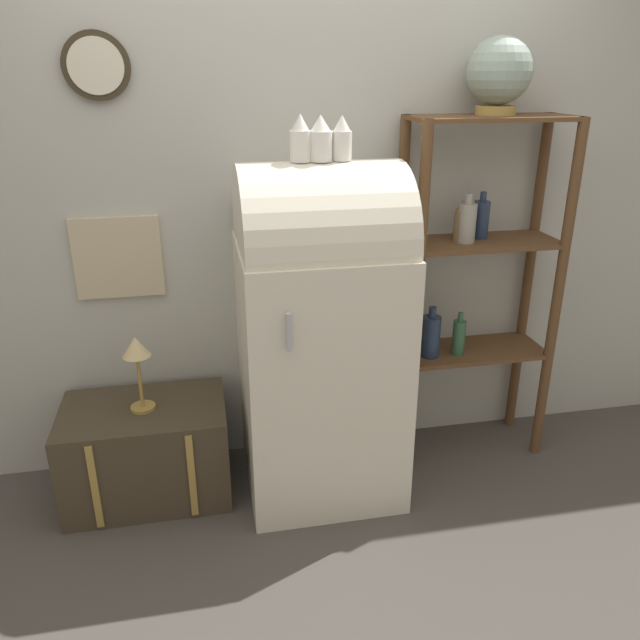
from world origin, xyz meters
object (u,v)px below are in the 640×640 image
suitcase_trunk (147,450)px  vase_left (300,140)px  refrigerator (320,329)px  vase_right (342,139)px  desk_lamp (137,356)px  vase_center (321,140)px  globe (499,73)px

suitcase_trunk → vase_left: size_ratio=4.01×
suitcase_trunk → vase_left: vase_left is taller
refrigerator → vase_right: bearing=0.3°
suitcase_trunk → desk_lamp: 0.49m
refrigerator → desk_lamp: bearing=176.4°
vase_center → desk_lamp: bearing=175.9°
refrigerator → globe: size_ratio=4.73×
suitcase_trunk → vase_right: size_ratio=4.18×
vase_left → vase_right: (0.17, 0.01, -0.00)m
globe → vase_center: globe is taller
vase_right → desk_lamp: bearing=176.8°
vase_right → vase_left: bearing=-178.0°
globe → vase_center: (-0.83, -0.19, -0.24)m
vase_right → suitcase_trunk: bearing=176.2°
vase_left → vase_right: 0.17m
vase_center → globe: bearing=13.1°
desk_lamp → globe: bearing=4.7°
vase_left → vase_center: vase_left is taller
suitcase_trunk → globe: 2.32m
refrigerator → vase_left: vase_left is taller
suitcase_trunk → vase_right: bearing=-3.8°
globe → desk_lamp: size_ratio=0.92×
vase_right → desk_lamp: 1.27m
vase_center → vase_right: vase_center is taller
globe → desk_lamp: (-1.64, -0.13, -1.14)m
refrigerator → suitcase_trunk: (-0.81, 0.06, -0.57)m
suitcase_trunk → vase_center: bearing=-4.8°
suitcase_trunk → vase_left: (0.73, -0.07, 1.39)m
globe → vase_right: bearing=-166.1°
globe → desk_lamp: globe is taller
refrigerator → vase_right: vase_right is taller
vase_center → vase_right: size_ratio=1.01×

